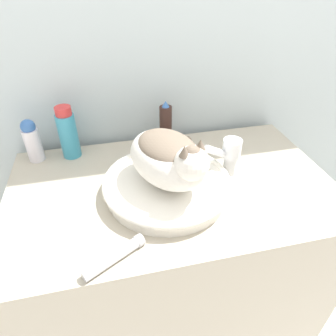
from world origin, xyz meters
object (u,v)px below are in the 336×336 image
(cat, at_px, (169,157))
(faucet, at_px, (229,154))
(hairspray_can_black, at_px, (166,125))
(mouthwash_bottle, at_px, (68,133))
(cream_tube, at_px, (115,256))
(lotion_bottle_white, at_px, (32,141))

(cat, xyz_separation_m, faucet, (0.22, 0.06, -0.06))
(cat, height_order, faucet, cat)
(hairspray_can_black, bearing_deg, cat, -100.70)
(mouthwash_bottle, xyz_separation_m, hairspray_can_black, (0.36, 0.00, -0.01))
(cream_tube, bearing_deg, faucet, 34.27)
(cat, bearing_deg, cream_tube, -63.71)
(mouthwash_bottle, bearing_deg, cream_tube, -77.16)
(faucet, bearing_deg, cat, 2.21)
(faucet, relative_size, lotion_bottle_white, 0.86)
(cat, bearing_deg, lotion_bottle_white, -147.71)
(cat, distance_m, lotion_bottle_white, 0.52)
(hairspray_can_black, bearing_deg, lotion_bottle_white, 180.00)
(mouthwash_bottle, height_order, hairspray_can_black, mouthwash_bottle)
(hairspray_can_black, relative_size, cream_tube, 1.11)
(mouthwash_bottle, distance_m, cream_tube, 0.53)
(faucet, height_order, mouthwash_bottle, mouthwash_bottle)
(lotion_bottle_white, height_order, hairspray_can_black, hairspray_can_black)
(cat, relative_size, faucet, 2.63)
(cat, xyz_separation_m, lotion_bottle_white, (-0.43, 0.29, -0.06))
(cat, distance_m, mouthwash_bottle, 0.43)
(mouthwash_bottle, height_order, cream_tube, mouthwash_bottle)
(lotion_bottle_white, bearing_deg, cream_tube, -64.75)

